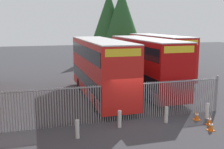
# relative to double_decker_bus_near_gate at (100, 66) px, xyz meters

# --- Properties ---
(ground_plane) EXTENTS (100.00, 100.00, 0.00)m
(ground_plane) POSITION_rel_double_decker_bus_near_gate_xyz_m (0.53, 2.71, -2.42)
(ground_plane) COLOR #3D3D42
(palisade_fence) EXTENTS (13.84, 0.14, 2.35)m
(palisade_fence) POSITION_rel_double_decker_bus_near_gate_xyz_m (-0.46, -5.29, -1.24)
(palisade_fence) COLOR gray
(palisade_fence) RESTS_ON ground
(double_decker_bus_near_gate) EXTENTS (2.54, 10.81, 4.42)m
(double_decker_bus_near_gate) POSITION_rel_double_decker_bus_near_gate_xyz_m (0.00, 0.00, 0.00)
(double_decker_bus_near_gate) COLOR red
(double_decker_bus_near_gate) RESTS_ON ground
(double_decker_bus_behind_fence_left) EXTENTS (2.54, 10.81, 4.42)m
(double_decker_bus_behind_fence_left) POSITION_rel_double_decker_bus_near_gate_xyz_m (4.01, 0.89, 0.00)
(double_decker_bus_behind_fence_left) COLOR #B70C0C
(double_decker_bus_behind_fence_left) RESTS_ON ground
(double_decker_bus_behind_fence_right) EXTENTS (2.54, 10.81, 4.42)m
(double_decker_bus_behind_fence_right) POSITION_rel_double_decker_bus_near_gate_xyz_m (7.82, 6.27, 0.00)
(double_decker_bus_behind_fence_right) COLOR red
(double_decker_bus_behind_fence_right) RESTS_ON ground
(bollard_near_left) EXTENTS (0.20, 0.20, 0.95)m
(bollard_near_left) POSITION_rel_double_decker_bus_near_gate_xyz_m (-2.94, -7.10, -1.95)
(bollard_near_left) COLOR silver
(bollard_near_left) RESTS_ON ground
(bollard_center_front) EXTENTS (0.20, 0.20, 0.95)m
(bollard_center_front) POSITION_rel_double_decker_bus_near_gate_xyz_m (-0.49, -6.30, -1.95)
(bollard_center_front) COLOR silver
(bollard_center_front) RESTS_ON ground
(bollard_near_right) EXTENTS (0.20, 0.20, 0.95)m
(bollard_near_right) POSITION_rel_double_decker_bus_near_gate_xyz_m (2.29, -6.35, -1.95)
(bollard_near_right) COLOR silver
(bollard_near_right) RESTS_ON ground
(bollard_far_right) EXTENTS (0.20, 0.20, 0.95)m
(bollard_far_right) POSITION_rel_double_decker_bus_near_gate_xyz_m (4.97, -6.41, -1.95)
(bollard_far_right) COLOR silver
(bollard_far_right) RESTS_ON ground
(traffic_cone_by_gate) EXTENTS (0.34, 0.34, 0.59)m
(traffic_cone_by_gate) POSITION_rel_double_decker_bus_near_gate_xyz_m (4.24, -6.46, -2.13)
(traffic_cone_by_gate) COLOR orange
(traffic_cone_by_gate) RESTS_ON ground
(traffic_cone_mid_forecourt) EXTENTS (0.34, 0.34, 0.59)m
(traffic_cone_mid_forecourt) POSITION_rel_double_decker_bus_near_gate_xyz_m (4.45, -7.37, -2.13)
(traffic_cone_mid_forecourt) COLOR orange
(traffic_cone_mid_forecourt) RESTS_ON ground
(traffic_cone_near_kerb) EXTENTS (0.34, 0.34, 0.59)m
(traffic_cone_near_kerb) POSITION_rel_double_decker_bus_near_gate_xyz_m (4.01, -8.11, -2.13)
(traffic_cone_near_kerb) COLOR orange
(traffic_cone_near_kerb) RESTS_ON ground
(tree_tall_back) EXTENTS (5.35, 5.35, 10.36)m
(tree_tall_back) POSITION_rel_double_decker_bus_near_gate_xyz_m (6.52, 20.99, 4.10)
(tree_tall_back) COLOR #4C3823
(tree_tall_back) RESTS_ON ground
(tree_short_side) EXTENTS (5.36, 5.36, 10.61)m
(tree_short_side) POSITION_rel_double_decker_bus_near_gate_xyz_m (7.91, 19.03, 4.35)
(tree_short_side) COLOR #4C3823
(tree_short_side) RESTS_ON ground
(tree_mid_row) EXTENTS (3.99, 3.99, 8.23)m
(tree_mid_row) POSITION_rel_double_decker_bus_near_gate_xyz_m (6.50, 20.91, 2.94)
(tree_mid_row) COLOR #4C3823
(tree_mid_row) RESTS_ON ground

